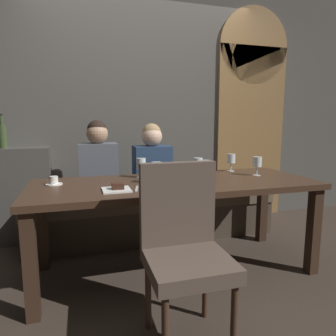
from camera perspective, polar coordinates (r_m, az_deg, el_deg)
ground at (r=2.63m, az=1.44°, el=-18.57°), size 9.00×9.00×0.00m
back_wall_tiled at (r=3.52m, az=-4.77°, el=13.55°), size 6.00×0.12×3.00m
arched_door at (r=3.96m, az=15.35°, el=10.79°), size 0.90×0.05×2.55m
dining_table at (r=2.40m, az=1.50°, el=-4.61°), size 2.20×0.84×0.74m
banquette_bench at (r=3.16m, az=-2.51°, el=-9.24°), size 2.50×0.44×0.45m
chair_near_side at (r=1.72m, az=2.98°, el=-13.46°), size 0.44×0.44×0.98m
diner_redhead at (r=2.98m, az=-12.96°, el=0.96°), size 0.36×0.24×0.77m
diner_bearded at (r=3.00m, az=-3.02°, el=0.92°), size 0.36×0.24×0.74m
wine_bottle_pale_label at (r=3.31m, az=-28.64°, el=5.36°), size 0.08×0.08×0.33m
wine_glass_far_right at (r=2.41m, az=7.08°, el=0.33°), size 0.08×0.08×0.16m
wine_glass_center_front at (r=2.91m, az=11.76°, el=1.68°), size 0.08×0.08×0.16m
wine_glass_near_left at (r=2.29m, az=-2.15°, el=-0.05°), size 0.08×0.08×0.16m
wine_glass_far_left at (r=2.73m, az=16.40°, el=1.05°), size 0.08×0.08×0.16m
wine_glass_near_right at (r=2.53m, az=-5.07°, el=0.70°), size 0.08×0.08×0.16m
wine_glass_center_back at (r=2.55m, az=5.66°, el=0.85°), size 0.08×0.08×0.16m
espresso_cup at (r=2.41m, az=-20.64°, el=-2.35°), size 0.12×0.12×0.06m
dessert_plate at (r=2.10m, az=-9.57°, el=-3.80°), size 0.19×0.19×0.05m
fork_on_table at (r=2.13m, az=-5.90°, el=-3.90°), size 0.06×0.17×0.01m
folded_napkin at (r=2.74m, az=2.42°, el=-0.97°), size 0.11×0.10×0.01m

